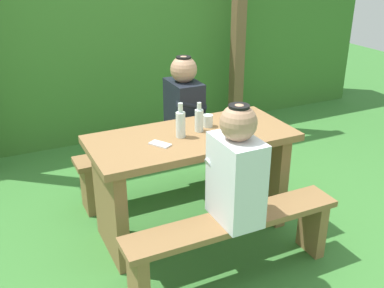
% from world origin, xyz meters
% --- Properties ---
extents(ground_plane, '(12.00, 12.00, 0.00)m').
position_xyz_m(ground_plane, '(0.00, 0.00, 0.00)').
color(ground_plane, '#3B7933').
extents(hedge_backdrop, '(6.40, 0.61, 1.73)m').
position_xyz_m(hedge_backdrop, '(0.00, 2.22, 0.86)').
color(hedge_backdrop, '#3C742C').
rests_on(hedge_backdrop, ground_plane).
extents(pergola_post_right, '(0.12, 0.12, 2.22)m').
position_xyz_m(pergola_post_right, '(1.34, 1.65, 1.11)').
color(pergola_post_right, brown).
rests_on(pergola_post_right, ground_plane).
extents(picnic_table, '(1.40, 0.64, 0.75)m').
position_xyz_m(picnic_table, '(0.00, 0.00, 0.51)').
color(picnic_table, olive).
rests_on(picnic_table, ground_plane).
extents(bench_near, '(1.40, 0.24, 0.43)m').
position_xyz_m(bench_near, '(0.00, -0.58, 0.31)').
color(bench_near, olive).
rests_on(bench_near, ground_plane).
extents(bench_far, '(1.40, 0.24, 0.43)m').
position_xyz_m(bench_far, '(0.00, 0.58, 0.31)').
color(bench_far, olive).
rests_on(bench_far, ground_plane).
extents(person_white_shirt, '(0.25, 0.35, 0.72)m').
position_xyz_m(person_white_shirt, '(-0.00, -0.58, 0.76)').
color(person_white_shirt, silver).
rests_on(person_white_shirt, bench_near).
extents(person_black_coat, '(0.25, 0.35, 0.72)m').
position_xyz_m(person_black_coat, '(0.21, 0.58, 0.76)').
color(person_black_coat, black).
rests_on(person_black_coat, bench_far).
extents(drinking_glass, '(0.07, 0.07, 0.09)m').
position_xyz_m(drinking_glass, '(0.17, 0.09, 0.80)').
color(drinking_glass, silver).
rests_on(drinking_glass, picnic_table).
extents(bottle_left, '(0.06, 0.06, 0.21)m').
position_xyz_m(bottle_left, '(0.07, 0.04, 0.84)').
color(bottle_left, silver).
rests_on(bottle_left, picnic_table).
extents(bottle_right, '(0.06, 0.06, 0.24)m').
position_xyz_m(bottle_right, '(-0.08, 0.00, 0.85)').
color(bottle_right, silver).
rests_on(bottle_right, picnic_table).
extents(cell_phone, '(0.13, 0.16, 0.01)m').
position_xyz_m(cell_phone, '(-0.26, -0.06, 0.76)').
color(cell_phone, silver).
rests_on(cell_phone, picnic_table).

